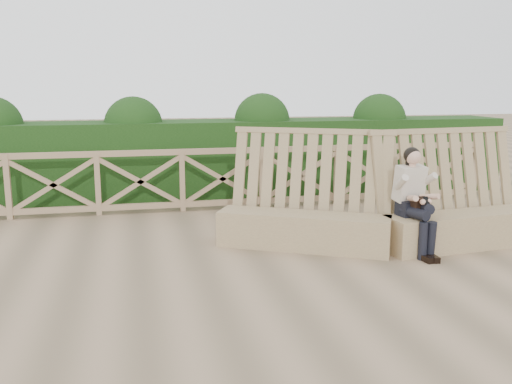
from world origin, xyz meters
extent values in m
plane|color=brown|center=(0.00, 0.00, 0.00)|extent=(60.00, 60.00, 0.00)
cube|color=#816649|center=(0.69, 0.85, 0.24)|extent=(2.29, 1.54, 0.49)
cube|color=#816649|center=(0.82, 1.09, 0.82)|extent=(2.27, 1.50, 1.60)
cube|color=#816649|center=(2.88, 0.43, 0.24)|extent=(2.37, 0.75, 0.49)
cube|color=#816649|center=(2.85, 0.70, 0.82)|extent=(2.37, 0.70, 1.60)
cube|color=black|center=(2.06, 0.43, 0.59)|extent=(0.38, 0.30, 0.21)
cube|color=#C0B29E|center=(2.05, 0.48, 0.91)|extent=(0.42, 0.33, 0.50)
sphere|color=tan|center=(2.06, 0.43, 1.27)|extent=(0.23, 0.23, 0.20)
sphere|color=black|center=(2.05, 0.47, 1.29)|extent=(0.25, 0.25, 0.22)
cylinder|color=black|center=(2.00, 0.22, 0.57)|extent=(0.21, 0.45, 0.14)
cylinder|color=black|center=(2.15, 0.26, 0.64)|extent=(0.21, 0.46, 0.16)
cylinder|color=black|center=(2.03, 0.01, 0.24)|extent=(0.13, 0.13, 0.49)
cylinder|color=black|center=(2.14, 0.01, 0.24)|extent=(0.13, 0.13, 0.49)
cube|color=black|center=(2.04, -0.07, 0.04)|extent=(0.12, 0.24, 0.08)
cube|color=black|center=(2.14, -0.07, 0.04)|extent=(0.12, 0.24, 0.08)
cube|color=black|center=(2.10, 0.27, 0.69)|extent=(0.26, 0.18, 0.16)
cube|color=black|center=(2.11, 0.11, 0.74)|extent=(0.08, 0.09, 0.11)
cube|color=#8D7152|center=(0.00, 3.50, 1.05)|extent=(10.10, 0.07, 0.10)
cube|color=#8D7152|center=(0.00, 3.50, 0.12)|extent=(10.10, 0.07, 0.10)
cube|color=black|center=(0.00, 4.70, 0.75)|extent=(12.00, 1.20, 1.50)
camera|label=1|loc=(-1.56, -6.38, 2.24)|focal=40.00mm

